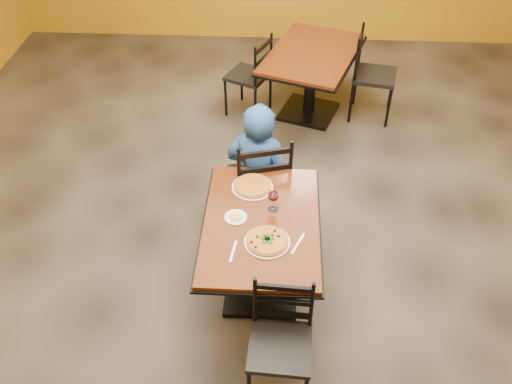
# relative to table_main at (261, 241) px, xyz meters

# --- Properties ---
(floor) EXTENTS (7.00, 8.00, 0.01)m
(floor) POSITION_rel_table_main_xyz_m (0.00, 0.50, -0.56)
(floor) COLOR black
(floor) RESTS_ON ground
(table_main) EXTENTS (0.83, 1.23, 0.75)m
(table_main) POSITION_rel_table_main_xyz_m (0.00, 0.00, 0.00)
(table_main) COLOR #59280E
(table_main) RESTS_ON floor
(table_second) EXTENTS (1.25, 1.51, 0.75)m
(table_second) POSITION_rel_table_main_xyz_m (0.42, 2.58, 0.00)
(table_second) COLOR #59280E
(table_second) RESTS_ON floor
(chair_main_near) EXTENTS (0.41, 0.41, 0.87)m
(chair_main_near) POSITION_rel_table_main_xyz_m (0.16, -0.79, -0.12)
(chair_main_near) COLOR black
(chair_main_near) RESTS_ON floor
(chair_main_far) EXTENTS (0.56, 0.56, 1.00)m
(chair_main_far) POSITION_rel_table_main_xyz_m (-0.05, 0.76, -0.06)
(chair_main_far) COLOR black
(chair_main_far) RESTS_ON floor
(chair_second_left) EXTENTS (0.54, 0.54, 0.91)m
(chair_second_left) POSITION_rel_table_main_xyz_m (-0.26, 2.58, -0.10)
(chair_second_left) COLOR black
(chair_second_left) RESTS_ON floor
(chair_second_right) EXTENTS (0.52, 0.52, 0.98)m
(chair_second_right) POSITION_rel_table_main_xyz_m (1.10, 2.58, -0.06)
(chair_second_right) COLOR black
(chair_second_right) RESTS_ON floor
(diner) EXTENTS (0.64, 0.50, 1.11)m
(diner) POSITION_rel_table_main_xyz_m (-0.07, 0.94, -0.00)
(diner) COLOR navy
(diner) RESTS_ON floor
(plate_main) EXTENTS (0.31, 0.31, 0.01)m
(plate_main) POSITION_rel_table_main_xyz_m (0.05, -0.20, 0.20)
(plate_main) COLOR white
(plate_main) RESTS_ON table_main
(pizza_main) EXTENTS (0.28, 0.28, 0.02)m
(pizza_main) POSITION_rel_table_main_xyz_m (0.05, -0.20, 0.21)
(pizza_main) COLOR #98390B
(pizza_main) RESTS_ON plate_main
(plate_far) EXTENTS (0.31, 0.31, 0.01)m
(plate_far) POSITION_rel_table_main_xyz_m (-0.08, 0.36, 0.20)
(plate_far) COLOR white
(plate_far) RESTS_ON table_main
(pizza_far) EXTENTS (0.28, 0.28, 0.02)m
(pizza_far) POSITION_rel_table_main_xyz_m (-0.08, 0.36, 0.21)
(pizza_far) COLOR gold
(pizza_far) RESTS_ON plate_far
(side_plate) EXTENTS (0.16, 0.16, 0.01)m
(side_plate) POSITION_rel_table_main_xyz_m (-0.18, 0.03, 0.20)
(side_plate) COLOR white
(side_plate) RESTS_ON table_main
(dip) EXTENTS (0.09, 0.09, 0.01)m
(dip) POSITION_rel_table_main_xyz_m (-0.18, 0.03, 0.21)
(dip) COLOR tan
(dip) RESTS_ON side_plate
(wine_glass) EXTENTS (0.08, 0.08, 0.18)m
(wine_glass) POSITION_rel_table_main_xyz_m (0.08, 0.14, 0.28)
(wine_glass) COLOR white
(wine_glass) RESTS_ON table_main
(fork) EXTENTS (0.04, 0.19, 0.00)m
(fork) POSITION_rel_table_main_xyz_m (-0.17, -0.29, 0.20)
(fork) COLOR silver
(fork) RESTS_ON table_main
(knife) EXTENTS (0.10, 0.20, 0.00)m
(knife) POSITION_rel_table_main_xyz_m (0.25, -0.19, 0.20)
(knife) COLOR silver
(knife) RESTS_ON table_main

